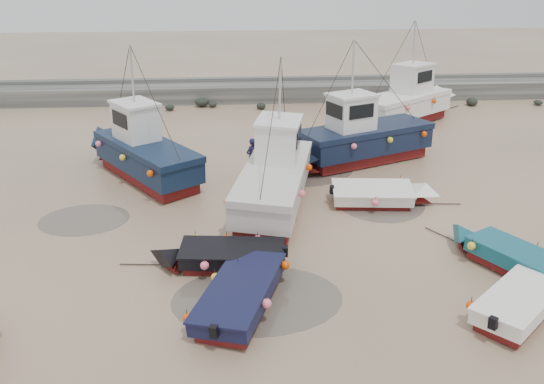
{
  "coord_description": "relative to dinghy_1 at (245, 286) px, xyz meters",
  "views": [
    {
      "loc": [
        -2.62,
        -16.49,
        10.06
      ],
      "look_at": [
        -1.32,
        2.49,
        1.4
      ],
      "focal_mm": 35.0,
      "sensor_mm": 36.0,
      "label": 1
    }
  ],
  "objects": [
    {
      "name": "ground",
      "position": [
        2.51,
        2.66,
        -0.54
      ],
      "size": [
        120.0,
        120.0,
        0.0
      ],
      "primitive_type": "plane",
      "color": "tan",
      "rests_on": "ground"
    },
    {
      "name": "seawall",
      "position": [
        2.56,
        24.65,
        0.09
      ],
      "size": [
        60.0,
        4.92,
        1.5
      ],
      "color": "slate",
      "rests_on": "ground"
    },
    {
      "name": "puddle_a",
      "position": [
        0.37,
        0.08,
        -0.53
      ],
      "size": [
        5.47,
        5.47,
        0.01
      ],
      "primitive_type": "cylinder",
      "color": "brown",
      "rests_on": "ground"
    },
    {
      "name": "puddle_b",
      "position": [
        6.04,
        7.13,
        -0.53
      ],
      "size": [
        4.06,
        4.06,
        0.01
      ],
      "primitive_type": "cylinder",
      "color": "brown",
      "rests_on": "ground"
    },
    {
      "name": "puddle_c",
      "position": [
        -6.51,
        6.01,
        -0.53
      ],
      "size": [
        3.68,
        3.68,
        0.01
      ],
      "primitive_type": "cylinder",
      "color": "brown",
      "rests_on": "ground"
    },
    {
      "name": "puddle_d",
      "position": [
        3.04,
        11.28,
        -0.53
      ],
      "size": [
        5.48,
        5.48,
        0.01
      ],
      "primitive_type": "cylinder",
      "color": "brown",
      "rests_on": "ground"
    },
    {
      "name": "dinghy_1",
      "position": [
        0.0,
        0.0,
        0.0
      ],
      "size": [
        3.41,
        6.34,
        1.43
      ],
      "rotation": [
        0.0,
        0.0,
        -0.35
      ],
      "color": "maroon",
      "rests_on": "ground"
    },
    {
      "name": "dinghy_2",
      "position": [
        9.18,
        1.28,
        0.01
      ],
      "size": [
        3.8,
        5.27,
        1.43
      ],
      "rotation": [
        0.0,
        0.0,
        0.57
      ],
      "color": "maroon",
      "rests_on": "ground"
    },
    {
      "name": "dinghy_3",
      "position": [
        8.66,
        -0.98,
        0.0
      ],
      "size": [
        5.29,
        4.62,
        1.43
      ],
      "rotation": [
        0.0,
        0.0,
        -0.87
      ],
      "color": "maroon",
      "rests_on": "ground"
    },
    {
      "name": "dinghy_4",
      "position": [
        -0.76,
        2.01,
        0.01
      ],
      "size": [
        5.89,
        2.19,
        1.43
      ],
      "rotation": [
        0.0,
        0.0,
        1.47
      ],
      "color": "maroon",
      "rests_on": "ground"
    },
    {
      "name": "dinghy_5",
      "position": [
        5.99,
        6.63,
        0.01
      ],
      "size": [
        5.72,
        2.19,
        1.43
      ],
      "rotation": [
        0.0,
        0.0,
        -1.66
      ],
      "color": "maroon",
      "rests_on": "ground"
    },
    {
      "name": "cabin_boat_0",
      "position": [
        -4.82,
        10.54,
        0.82
      ],
      "size": [
        6.75,
        8.34,
        6.22
      ],
      "rotation": [
        0.0,
        0.0,
        0.65
      ],
      "color": "maroon",
      "rests_on": "ground"
    },
    {
      "name": "cabin_boat_1",
      "position": [
        1.48,
        7.26,
        0.79
      ],
      "size": [
        4.37,
        10.34,
        6.22
      ],
      "rotation": [
        0.0,
        0.0,
        -0.23
      ],
      "color": "maroon",
      "rests_on": "ground"
    },
    {
      "name": "cabin_boat_2",
      "position": [
        5.94,
        11.64,
        0.8
      ],
      "size": [
        9.8,
        5.37,
        6.22
      ],
      "rotation": [
        0.0,
        0.0,
        1.96
      ],
      "color": "maroon",
      "rests_on": "ground"
    },
    {
      "name": "cabin_boat_3",
      "position": [
        10.91,
        18.71,
        0.82
      ],
      "size": [
        8.72,
        6.67,
        6.22
      ],
      "rotation": [
        0.0,
        0.0,
        -0.96
      ],
      "color": "maroon",
      "rests_on": "ground"
    },
    {
      "name": "person",
      "position": [
        0.57,
        10.36,
        -0.54
      ],
      "size": [
        0.82,
        0.78,
        1.88
      ],
      "primitive_type": "imported",
      "rotation": [
        0.0,
        0.0,
        3.82
      ],
      "color": "#171833",
      "rests_on": "ground"
    }
  ]
}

